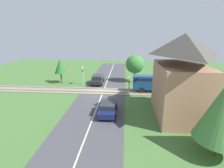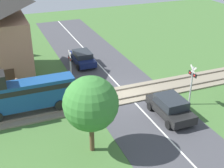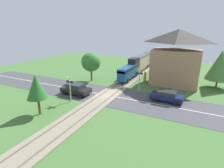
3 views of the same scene
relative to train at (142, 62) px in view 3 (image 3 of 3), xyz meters
The scene contains 13 objects.
ground_plane 15.35m from the train, 90.00° to the right, with size 60.00×60.00×0.00m, color #426B33.
road_surface 15.34m from the train, 90.00° to the right, with size 48.00×6.40×0.02m.
track_bed 15.34m from the train, 90.00° to the right, with size 2.80×48.00×0.24m.
train is the anchor object (origin of this frame).
car_near_crossing 17.19m from the train, 103.59° to the right, with size 3.95×1.97×1.48m.
car_far_side 15.64m from the train, 62.15° to the right, with size 3.80×1.83×1.33m.
crossing_signal_west_approach 19.17m from the train, 99.29° to the right, with size 0.90×0.18×3.15m.
crossing_signal_east_approach 11.95m from the train, 74.98° to the right, with size 0.90×0.18×3.15m.
station_building 9.97m from the train, 42.81° to the right, with size 7.39×4.69×8.34m.
pedestrian_by_station 7.77m from the train, 69.34° to the right, with size 0.43×0.43×1.72m.
tree_by_station 14.24m from the train, 22.73° to the right, with size 3.53×3.53×5.53m.
tree_roadside_hedge 11.88m from the train, 117.86° to the right, with size 3.14×3.14×4.74m.
tree_beyond_track 23.27m from the train, 99.72° to the right, with size 2.03×2.03×4.22m.
Camera 3 is at (9.92, -19.02, 8.60)m, focal length 28.00 mm.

